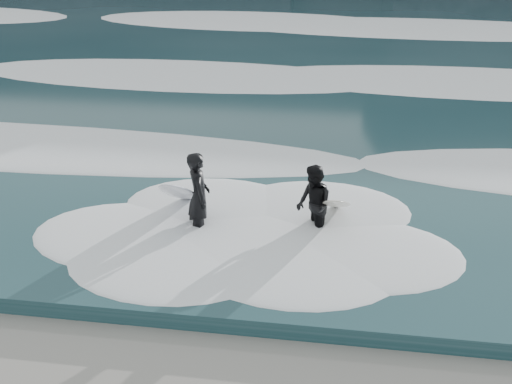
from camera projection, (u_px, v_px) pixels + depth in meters
sea at (329, 13)px, 32.66m from camera, size 90.00×52.00×0.30m
foam_near at (293, 159)px, 14.72m from camera, size 60.00×3.20×0.20m
foam_mid at (313, 76)px, 20.96m from camera, size 60.00×4.00×0.24m
foam_far at (326, 22)px, 28.97m from camera, size 60.00×4.80×0.30m
surfer_left at (194, 195)px, 11.89m from camera, size 1.08×2.00×1.75m
surfer_right at (317, 205)px, 11.78m from camera, size 1.11×1.75×1.53m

